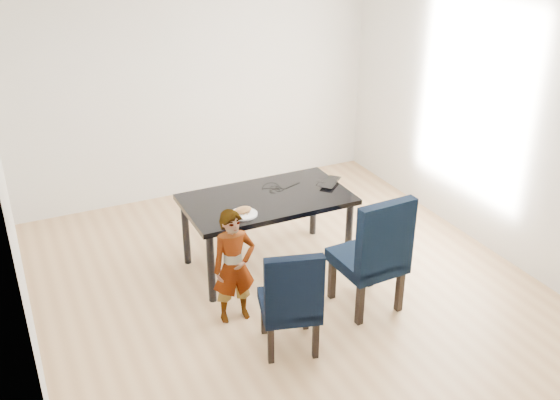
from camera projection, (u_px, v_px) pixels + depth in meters
name	position (u px, v px, depth m)	size (l,w,h in m)	color
floor	(289.00, 289.00, 5.93)	(4.50, 5.00, 0.01)	tan
wall_back	(196.00, 86.00, 7.37)	(4.50, 0.01, 2.70)	white
wall_front	(499.00, 315.00, 3.30)	(4.50, 0.01, 2.70)	white
wall_left	(8.00, 207.00, 4.46)	(0.01, 5.00, 2.70)	silver
wall_right	(493.00, 120.00, 6.21)	(0.01, 5.00, 2.70)	white
dining_table	(267.00, 231.00, 6.17)	(1.60, 0.90, 0.75)	black
chair_left	(289.00, 297.00, 4.98)	(0.46, 0.48, 0.95)	black
chair_right	(368.00, 250.00, 5.47)	(0.54, 0.56, 1.12)	black
child	(234.00, 267.00, 5.30)	(0.38, 0.25, 1.04)	#D04411
plate	(244.00, 214.00, 5.67)	(0.25, 0.25, 0.01)	white
sandwich	(243.00, 210.00, 5.65)	(0.17, 0.08, 0.07)	#9E6A38
laptop	(326.00, 182.00, 6.30)	(0.32, 0.21, 0.03)	black
cable_tangle	(276.00, 190.00, 6.15)	(0.14, 0.14, 0.01)	black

